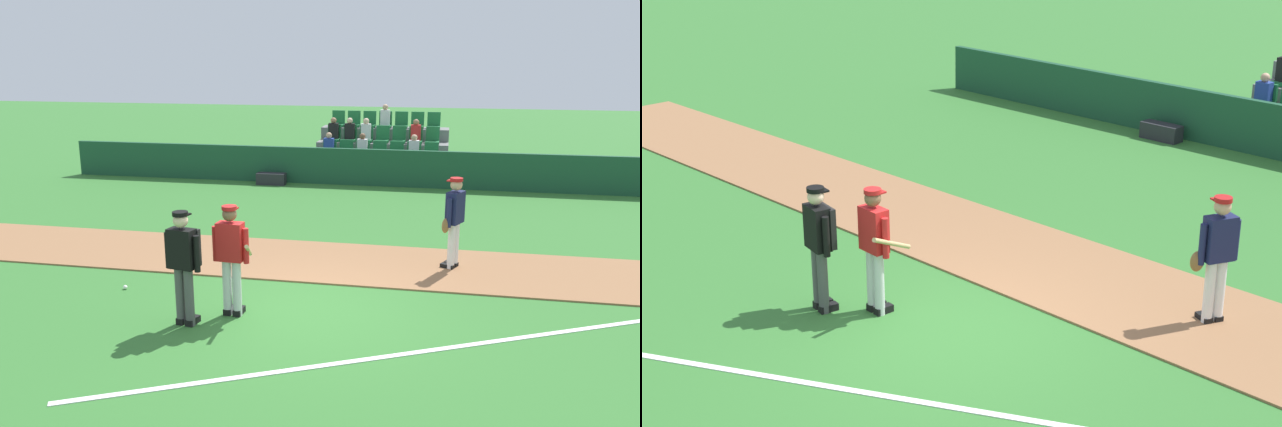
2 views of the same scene
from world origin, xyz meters
The scene contains 10 objects.
ground_plane centered at (0.00, 0.00, 0.00)m, with size 80.00×80.00×0.00m, color #33702D.
infield_dirt_path centered at (0.00, 2.46, 0.01)m, with size 28.00×2.47×0.03m, color #936642.
foul_line_chalk centered at (3.00, -0.50, 0.01)m, with size 12.00×0.10×0.01m, color white.
dugout_fence centered at (0.00, 10.04, 0.57)m, with size 20.00×0.16×1.13m, color #19472D.
stadium_bleachers centered at (-0.02, 11.90, 0.63)m, with size 4.45×2.95×2.30m.
batter_red_jersey centered at (-1.04, -0.36, 0.97)m, with size 0.67×0.79×1.76m.
umpire_home_plate centered at (-1.62, -0.83, 1.00)m, with size 0.58×0.36×1.76m.
runner_navy_jersey centered at (2.31, 2.54, 0.96)m, with size 0.44×0.61×1.76m.
baseball centered at (-3.25, 0.33, 0.04)m, with size 0.07×0.07×0.07m, color white.
equipment_bag centered at (-3.22, 9.59, 0.18)m, with size 0.90×0.36×0.36m, color #232328.
Camera 1 is at (2.09, -9.10, 3.97)m, focal length 35.40 mm.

